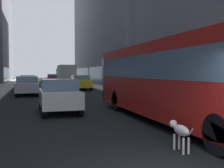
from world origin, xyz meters
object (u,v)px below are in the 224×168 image
at_px(transit_bus, 172,77).
at_px(car_silver_sedan, 27,85).
at_px(box_truck, 66,74).
at_px(dalmatian_dog, 180,131).
at_px(car_red_coupe, 52,79).
at_px(car_yellow_taxi, 80,82).
at_px(car_white_van, 59,95).
at_px(car_grey_wagon, 28,82).

xyz_separation_m(transit_bus, car_silver_sedan, (-5.60, 14.50, -0.95)).
height_order(box_truck, dalmatian_dog, box_truck).
bearing_deg(transit_bus, car_silver_sedan, 111.12).
bearing_deg(car_red_coupe, dalmatian_dog, -90.29).
height_order(car_yellow_taxi, box_truck, box_truck).
relative_size(car_silver_sedan, dalmatian_dog, 4.85).
bearing_deg(car_white_van, transit_bus, -43.96).
height_order(car_red_coupe, box_truck, box_truck).
height_order(car_white_van, box_truck, box_truck).
bearing_deg(dalmatian_dog, car_red_coupe, 89.71).
distance_m(transit_bus, car_silver_sedan, 15.57).
relative_size(car_grey_wagon, car_white_van, 1.04).
height_order(car_white_van, car_silver_sedan, same).
distance_m(transit_bus, car_red_coupe, 39.95).
bearing_deg(car_white_van, car_silver_sedan, 98.55).
relative_size(car_yellow_taxi, dalmatian_dog, 4.93).
bearing_deg(car_silver_sedan, dalmatian_dog, -78.18).
bearing_deg(car_silver_sedan, car_yellow_taxi, 46.38).
bearing_deg(car_grey_wagon, car_red_coupe, 77.43).
bearing_deg(car_white_van, car_red_coupe, 86.19).
xyz_separation_m(transit_bus, box_truck, (0.00, 32.81, -0.11)).
height_order(car_silver_sedan, dalmatian_dog, car_silver_sedan).
bearing_deg(car_yellow_taxi, car_silver_sedan, -133.62).
bearing_deg(box_truck, car_silver_sedan, -107.01).
bearing_deg(car_grey_wagon, car_yellow_taxi, -15.89).
relative_size(car_grey_wagon, dalmatian_dog, 4.30).
bearing_deg(car_yellow_taxi, dalmatian_dog, -94.36).
relative_size(car_grey_wagon, car_silver_sedan, 0.89).
height_order(car_grey_wagon, box_truck, box_truck).
distance_m(car_white_van, box_truck, 29.24).
xyz_separation_m(car_silver_sedan, box_truck, (5.60, 18.31, 0.84)).
bearing_deg(box_truck, car_grey_wagon, -117.32).
bearing_deg(transit_bus, box_truck, 90.00).
bearing_deg(box_truck, car_white_van, -97.87).
bearing_deg(car_grey_wagon, transit_bus, -75.70).
xyz_separation_m(car_white_van, car_yellow_taxi, (4.00, 16.52, 0.01)).
distance_m(transit_bus, car_grey_wagon, 22.69).
xyz_separation_m(car_silver_sedan, car_red_coupe, (4.00, 25.41, -0.00)).
bearing_deg(car_grey_wagon, dalmatian_dog, -81.58).
bearing_deg(box_truck, car_red_coupe, 102.70).
distance_m(car_grey_wagon, car_silver_sedan, 7.47).
height_order(car_yellow_taxi, dalmatian_dog, car_yellow_taxi).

